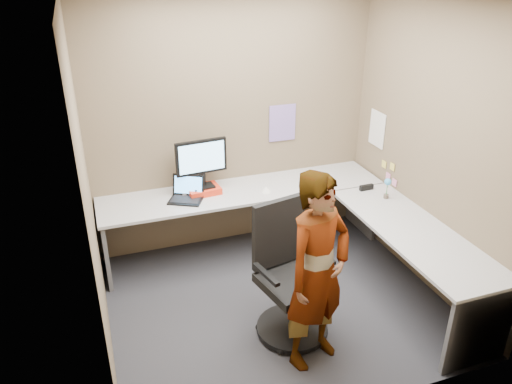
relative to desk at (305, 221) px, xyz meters
name	(u,v)px	position (x,y,z in m)	size (l,w,h in m)	color
ground	(276,302)	(-0.44, -0.39, -0.59)	(3.00, 3.00, 0.00)	#26272C
wall_back	(233,123)	(-0.44, 0.91, 0.76)	(3.00, 3.00, 0.00)	brown
wall_right	(432,148)	(1.06, -0.39, 0.76)	(2.70, 2.70, 0.00)	brown
wall_left	(88,196)	(-1.94, -0.39, 0.76)	(2.70, 2.70, 0.00)	brown
desk	(305,221)	(0.00, 0.00, 0.00)	(2.98, 2.58, 0.73)	#ADADAD
paper_ream	(203,190)	(-0.85, 0.65, 0.17)	(0.33, 0.24, 0.07)	red
monitor	(201,160)	(-0.85, 0.67, 0.50)	(0.53, 0.17, 0.50)	black
laptop	(187,194)	(-1.03, 0.57, 0.20)	(0.41, 0.38, 0.23)	black
trackball_mouse	(188,193)	(-1.01, 0.65, 0.17)	(0.12, 0.08, 0.07)	#B7B7BC
origami	(266,189)	(-0.23, 0.47, 0.17)	(0.10, 0.10, 0.06)	white
stapler	(366,187)	(0.77, 0.16, 0.17)	(0.15, 0.04, 0.06)	black
flower	(387,185)	(0.85, -0.07, 0.28)	(0.07, 0.07, 0.22)	brown
calendar_purple	(282,123)	(0.11, 0.90, 0.71)	(0.30, 0.01, 0.40)	#846BB7
calendar_white	(377,129)	(1.05, 0.51, 0.66)	(0.01, 0.28, 0.38)	white
sticky_note_a	(392,167)	(1.05, 0.16, 0.36)	(0.01, 0.07, 0.07)	#F2E059
sticky_note_b	(388,176)	(1.05, 0.21, 0.23)	(0.01, 0.07, 0.07)	pink
sticky_note_c	(394,183)	(1.05, 0.09, 0.21)	(0.01, 0.07, 0.07)	pink
sticky_note_d	(384,164)	(1.05, 0.31, 0.33)	(0.01, 0.07, 0.07)	#F2E059
office_chair	(289,283)	(-0.47, -0.74, -0.12)	(0.65, 0.62, 1.15)	black
person	(318,273)	(-0.41, -1.12, 0.22)	(0.59, 0.39, 1.61)	#999399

